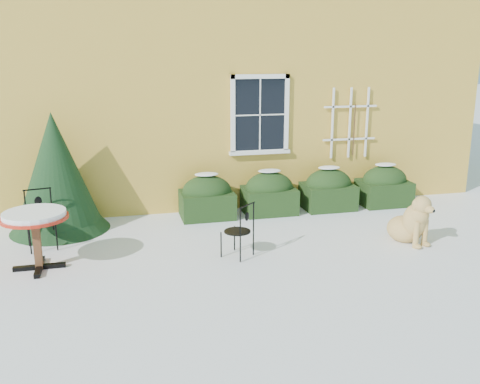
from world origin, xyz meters
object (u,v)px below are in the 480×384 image
object	(u,v)px
patio_chair_near	(239,230)
dog	(411,223)
evergreen_shrub	(57,184)
patio_chair_far	(41,219)
bistro_table	(35,221)

from	to	relation	value
patio_chair_near	dog	xyz separation A→B (m)	(3.04, -0.09, -0.09)
evergreen_shrub	patio_chair_far	xyz separation A→B (m)	(-0.22, -0.91, -0.39)
patio_chair_near	patio_chair_far	world-z (taller)	patio_chair_far
patio_chair_near	patio_chair_far	distance (m)	3.37
patio_chair_near	dog	world-z (taller)	patio_chair_near
patio_chair_near	dog	size ratio (longest dim) A/B	0.88
bistro_table	patio_chair_near	bearing A→B (deg)	-4.29
evergreen_shrub	patio_chair_near	distance (m)	3.64
dog	evergreen_shrub	bearing A→B (deg)	143.45
evergreen_shrub	patio_chair_far	bearing A→B (deg)	-103.60
dog	bistro_table	bearing A→B (deg)	160.77
evergreen_shrub	bistro_table	world-z (taller)	evergreen_shrub
patio_chair_near	patio_chair_far	bearing A→B (deg)	-62.66
dog	patio_chair_near	bearing A→B (deg)	162.09
evergreen_shrub	dog	distance (m)	6.39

